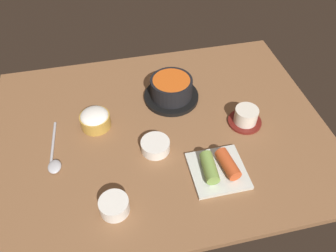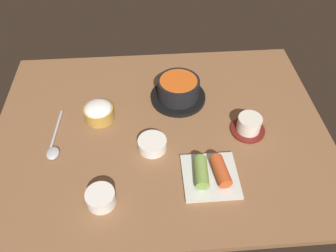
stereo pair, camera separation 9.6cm
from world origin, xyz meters
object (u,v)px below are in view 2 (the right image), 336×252
object	(u,v)px
kimchi_plate	(211,174)
side_bowl_near	(101,198)
stone_pot	(178,90)
banchan_cup_center	(152,144)
rice_bowl	(99,111)
tea_cup_with_saucer	(249,125)
spoon	(54,145)

from	to	relation	value
kimchi_plate	side_bowl_near	distance (cm)	28.78
stone_pot	banchan_cup_center	size ratio (longest dim) A/B	2.17
kimchi_plate	rice_bowl	bearing A→B (deg)	141.46
tea_cup_with_saucer	side_bowl_near	distance (cm)	47.06
stone_pot	spoon	distance (cm)	41.54
kimchi_plate	spoon	size ratio (longest dim) A/B	0.76
side_bowl_near	spoon	bearing A→B (deg)	127.77
tea_cup_with_saucer	kimchi_plate	size ratio (longest dim) A/B	0.70
tea_cup_with_saucer	side_bowl_near	world-z (taller)	tea_cup_with_saucer
kimchi_plate	spoon	bearing A→B (deg)	162.33
kimchi_plate	spoon	xyz separation A→B (cm)	(-43.01, 13.70, -1.05)
stone_pot	tea_cup_with_saucer	world-z (taller)	stone_pot
tea_cup_with_saucer	side_bowl_near	xyz separation A→B (cm)	(-42.13, -20.98, -0.42)
stone_pot	tea_cup_with_saucer	xyz separation A→B (cm)	(19.42, -15.78, -1.12)
kimchi_plate	tea_cup_with_saucer	bearing A→B (deg)	48.54
banchan_cup_center	spoon	size ratio (longest dim) A/B	0.43
rice_bowl	side_bowl_near	size ratio (longest dim) A/B	1.23
spoon	side_bowl_near	bearing A→B (deg)	-52.23
rice_bowl	tea_cup_with_saucer	bearing A→B (deg)	-11.09
rice_bowl	stone_pot	bearing A→B (deg)	15.77
spoon	tea_cup_with_saucer	bearing A→B (deg)	1.98
rice_bowl	banchan_cup_center	distance (cm)	20.54
banchan_cup_center	stone_pot	bearing A→B (deg)	65.31
stone_pot	banchan_cup_center	xyz separation A→B (cm)	(-9.29, -20.20, -1.90)
banchan_cup_center	kimchi_plate	bearing A→B (deg)	-37.13
rice_bowl	side_bowl_near	world-z (taller)	rice_bowl
side_bowl_near	spoon	size ratio (longest dim) A/B	0.38
banchan_cup_center	kimchi_plate	xyz separation A→B (cm)	(14.86, -11.25, -0.08)
banchan_cup_center	kimchi_plate	world-z (taller)	kimchi_plate
tea_cup_with_saucer	banchan_cup_center	world-z (taller)	tea_cup_with_saucer
tea_cup_with_saucer	kimchi_plate	xyz separation A→B (cm)	(-13.85, -15.67, -0.85)
stone_pot	spoon	world-z (taller)	stone_pot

